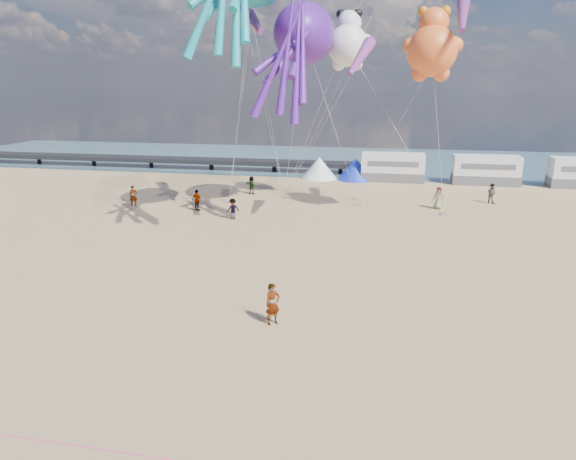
{
  "coord_description": "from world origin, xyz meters",
  "views": [
    {
      "loc": [
        5.77,
        -16.04,
        9.99
      ],
      "look_at": [
        1.34,
        6.0,
        3.64
      ],
      "focal_mm": 32.0,
      "sensor_mm": 36.0,
      "label": 1
    }
  ],
  "objects_px": {
    "motorhome_0": "(393,167)",
    "beachgoer_3": "(197,200)",
    "beachgoer_1": "(491,193)",
    "sandbag_b": "(358,205)",
    "motorhome_1": "(486,170)",
    "windsock_right": "(360,58)",
    "tent_blue": "(355,169)",
    "beachgoer_5": "(133,196)",
    "beachgoer_2": "(233,209)",
    "sandbag_a": "(229,202)",
    "kite_teddy_orange": "(432,51)",
    "windsock_mid": "(463,13)",
    "kite_octopus_purple": "(304,34)",
    "sandbag_d": "(355,199)",
    "windsock_left": "(252,17)",
    "standing_person": "(273,304)",
    "kite_panda": "(348,46)",
    "beachgoer_4": "(252,185)",
    "tent_white": "(319,168)",
    "sandbag_c": "(444,214)",
    "beachgoer_0": "(438,198)",
    "sandbag_e": "(284,197)"
  },
  "relations": [
    {
      "from": "motorhome_0",
      "to": "beachgoer_3",
      "type": "relative_size",
      "value": 3.75
    },
    {
      "from": "beachgoer_1",
      "to": "sandbag_b",
      "type": "relative_size",
      "value": 3.52
    },
    {
      "from": "motorhome_1",
      "to": "windsock_right",
      "type": "relative_size",
      "value": 1.45
    },
    {
      "from": "tent_blue",
      "to": "beachgoer_5",
      "type": "height_order",
      "value": "tent_blue"
    },
    {
      "from": "beachgoer_2",
      "to": "sandbag_a",
      "type": "bearing_deg",
      "value": -105.93
    },
    {
      "from": "sandbag_a",
      "to": "motorhome_0",
      "type": "bearing_deg",
      "value": 44.63
    },
    {
      "from": "kite_teddy_orange",
      "to": "windsock_mid",
      "type": "distance_m",
      "value": 3.1
    },
    {
      "from": "kite_octopus_purple",
      "to": "sandbag_d",
      "type": "bearing_deg",
      "value": 77.96
    },
    {
      "from": "beachgoer_5",
      "to": "sandbag_d",
      "type": "xyz_separation_m",
      "value": [
        18.32,
        6.32,
        -0.8
      ]
    },
    {
      "from": "sandbag_d",
      "to": "windsock_left",
      "type": "height_order",
      "value": "windsock_left"
    },
    {
      "from": "beachgoer_5",
      "to": "windsock_left",
      "type": "relative_size",
      "value": 0.24
    },
    {
      "from": "standing_person",
      "to": "sandbag_b",
      "type": "distance_m",
      "value": 23.5
    },
    {
      "from": "kite_panda",
      "to": "standing_person",
      "type": "bearing_deg",
      "value": -84.19
    },
    {
      "from": "beachgoer_4",
      "to": "sandbag_b",
      "type": "height_order",
      "value": "beachgoer_4"
    },
    {
      "from": "motorhome_1",
      "to": "tent_blue",
      "type": "xyz_separation_m",
      "value": [
        -13.5,
        0.0,
        -0.3
      ]
    },
    {
      "from": "kite_octopus_purple",
      "to": "beachgoer_3",
      "type": "bearing_deg",
      "value": -147.27
    },
    {
      "from": "tent_white",
      "to": "sandbag_b",
      "type": "bearing_deg",
      "value": -67.79
    },
    {
      "from": "sandbag_c",
      "to": "beachgoer_0",
      "type": "bearing_deg",
      "value": 99.2
    },
    {
      "from": "beachgoer_4",
      "to": "windsock_left",
      "type": "xyz_separation_m",
      "value": [
        2.35,
        -7.58,
        13.91
      ]
    },
    {
      "from": "sandbag_d",
      "to": "beachgoer_1",
      "type": "bearing_deg",
      "value": 5.52
    },
    {
      "from": "sandbag_c",
      "to": "beachgoer_5",
      "type": "bearing_deg",
      "value": -175.07
    },
    {
      "from": "standing_person",
      "to": "sandbag_e",
      "type": "distance_m",
      "value": 25.77
    },
    {
      "from": "sandbag_a",
      "to": "kite_teddy_orange",
      "type": "bearing_deg",
      "value": -10.96
    },
    {
      "from": "tent_white",
      "to": "kite_octopus_purple",
      "type": "height_order",
      "value": "kite_octopus_purple"
    },
    {
      "from": "motorhome_0",
      "to": "kite_octopus_purple",
      "type": "height_order",
      "value": "kite_octopus_purple"
    },
    {
      "from": "windsock_mid",
      "to": "sandbag_e",
      "type": "bearing_deg",
      "value": 162.89
    },
    {
      "from": "beachgoer_4",
      "to": "sandbag_b",
      "type": "bearing_deg",
      "value": -177.49
    },
    {
      "from": "sandbag_d",
      "to": "kite_octopus_purple",
      "type": "bearing_deg",
      "value": -126.08
    },
    {
      "from": "windsock_right",
      "to": "sandbag_d",
      "type": "bearing_deg",
      "value": 107.93
    },
    {
      "from": "motorhome_1",
      "to": "beachgoer_2",
      "type": "bearing_deg",
      "value": -138.25
    },
    {
      "from": "tent_blue",
      "to": "sandbag_c",
      "type": "height_order",
      "value": "tent_blue"
    },
    {
      "from": "windsock_right",
      "to": "kite_octopus_purple",
      "type": "bearing_deg",
      "value": 147.21
    },
    {
      "from": "beachgoer_2",
      "to": "sandbag_e",
      "type": "height_order",
      "value": "beachgoer_2"
    },
    {
      "from": "kite_octopus_purple",
      "to": "tent_blue",
      "type": "bearing_deg",
      "value": 102.94
    },
    {
      "from": "sandbag_a",
      "to": "standing_person",
      "type": "bearing_deg",
      "value": -67.82
    },
    {
      "from": "beachgoer_4",
      "to": "windsock_right",
      "type": "bearing_deg",
      "value": 153.46
    },
    {
      "from": "beachgoer_5",
      "to": "beachgoer_2",
      "type": "bearing_deg",
      "value": -35.37
    },
    {
      "from": "motorhome_1",
      "to": "sandbag_e",
      "type": "relative_size",
      "value": 13.2
    },
    {
      "from": "sandbag_a",
      "to": "sandbag_d",
      "type": "xyz_separation_m",
      "value": [
        10.78,
        3.35,
        0.0
      ]
    },
    {
      "from": "tent_white",
      "to": "windsock_mid",
      "type": "distance_m",
      "value": 24.66
    },
    {
      "from": "motorhome_0",
      "to": "standing_person",
      "type": "height_order",
      "value": "motorhome_0"
    },
    {
      "from": "standing_person",
      "to": "beachgoer_4",
      "type": "xyz_separation_m",
      "value": [
        -8.21,
        26.61,
        -0.07
      ]
    },
    {
      "from": "sandbag_d",
      "to": "kite_octopus_purple",
      "type": "distance_m",
      "value": 15.09
    },
    {
      "from": "beachgoer_3",
      "to": "beachgoer_5",
      "type": "xyz_separation_m",
      "value": [
        -5.85,
        0.3,
        0.03
      ]
    },
    {
      "from": "tent_blue",
      "to": "kite_octopus_purple",
      "type": "relative_size",
      "value": 0.37
    },
    {
      "from": "beachgoer_1",
      "to": "windsock_left",
      "type": "xyz_separation_m",
      "value": [
        -19.3,
        -7.84,
        13.88
      ]
    },
    {
      "from": "beachgoer_3",
      "to": "kite_teddy_orange",
      "type": "distance_m",
      "value": 21.2
    },
    {
      "from": "sandbag_d",
      "to": "kite_teddy_orange",
      "type": "height_order",
      "value": "kite_teddy_orange"
    },
    {
      "from": "beachgoer_3",
      "to": "beachgoer_5",
      "type": "bearing_deg",
      "value": 15.92
    },
    {
      "from": "standing_person",
      "to": "tent_white",
      "type": "bearing_deg",
      "value": 55.52
    }
  ]
}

